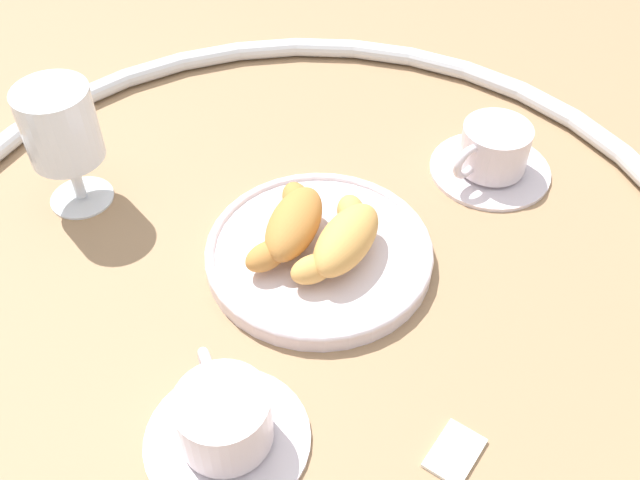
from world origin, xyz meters
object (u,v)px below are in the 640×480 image
object	(u,v)px
juice_glass_left	(61,130)
sugar_packet	(455,452)
coffee_cup_near	(224,423)
coffee_cup_far	(493,154)
pastry_plate	(320,253)
croissant_large	(343,240)
croissant_small	(291,224)

from	to	relation	value
juice_glass_left	sugar_packet	bearing A→B (deg)	-86.85
juice_glass_left	sugar_packet	distance (m)	0.49
coffee_cup_near	coffee_cup_far	bearing A→B (deg)	3.99
coffee_cup_near	coffee_cup_far	world-z (taller)	same
pastry_plate	sugar_packet	distance (m)	0.24
pastry_plate	croissant_large	bearing A→B (deg)	-69.93
croissant_large	juice_glass_left	xyz separation A→B (m)	(-0.12, 0.28, 0.05)
croissant_small	coffee_cup_far	world-z (taller)	croissant_small
croissant_large	coffee_cup_far	size ratio (longest dim) A/B	0.98
croissant_small	coffee_cup_near	bearing A→B (deg)	-150.11
sugar_packet	coffee_cup_near	bearing A→B (deg)	120.98
coffee_cup_near	sugar_packet	world-z (taller)	coffee_cup_near
pastry_plate	croissant_small	distance (m)	0.04
croissant_large	sugar_packet	distance (m)	0.22
coffee_cup_near	sugar_packet	distance (m)	0.19
croissant_large	coffee_cup_near	xyz separation A→B (m)	(-0.21, -0.06, -0.01)
coffee_cup_far	croissant_small	bearing A→B (deg)	162.27
croissant_small	coffee_cup_near	xyz separation A→B (m)	(-0.19, -0.11, -0.01)
croissant_large	coffee_cup_near	bearing A→B (deg)	-164.89
pastry_plate	croissant_large	distance (m)	0.04
coffee_cup_far	juice_glass_left	size ratio (longest dim) A/B	0.97
croissant_large	pastry_plate	bearing A→B (deg)	110.07
pastry_plate	juice_glass_left	size ratio (longest dim) A/B	1.62
coffee_cup_near	sugar_packet	size ratio (longest dim) A/B	2.72
croissant_small	coffee_cup_far	size ratio (longest dim) A/B	0.92
croissant_large	juice_glass_left	world-z (taller)	juice_glass_left
pastry_plate	coffee_cup_far	world-z (taller)	coffee_cup_far
coffee_cup_far	juice_glass_left	xyz separation A→B (m)	(-0.34, 0.30, 0.07)
croissant_large	juice_glass_left	size ratio (longest dim) A/B	0.95
coffee_cup_near	croissant_large	bearing A→B (deg)	15.11
pastry_plate	coffee_cup_far	bearing A→B (deg)	-11.82
pastry_plate	croissant_small	xyz separation A→B (m)	(-0.01, 0.03, 0.03)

